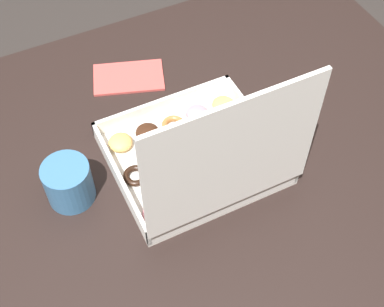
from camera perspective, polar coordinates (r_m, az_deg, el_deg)
ground_plane at (r=1.82m, az=0.25°, el=-14.70°), size 8.00×8.00×0.00m
dining_table at (r=1.22m, az=0.36°, el=-2.23°), size 1.24×0.93×0.78m
donut_box at (r=1.05m, az=1.22°, el=-0.16°), size 0.33×0.31×0.33m
coffee_mug at (r=1.06m, az=-13.04°, el=-3.04°), size 0.09×0.09×0.09m
paper_napkin at (r=1.29m, az=-6.78°, el=8.08°), size 0.19×0.15×0.01m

